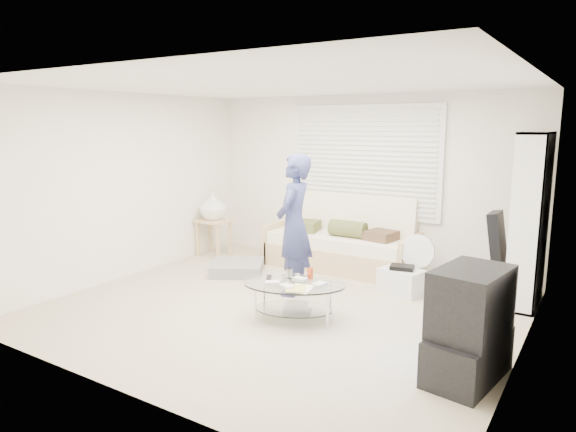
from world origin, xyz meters
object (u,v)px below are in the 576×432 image
Objects in this scene: bookshelf at (529,220)px; tv_unit at (469,326)px; coffee_table at (294,290)px; futon_sofa at (341,245)px.

tv_unit is (-0.13, -2.19, -0.54)m from bookshelf.
tv_unit reaches higher than coffee_table.
coffee_table is (-1.88, 0.34, -0.13)m from tv_unit.
bookshelf is 2.82m from coffee_table.
tv_unit is at bearing -10.19° from coffee_table.
futon_sofa is 1.70× the size of coffee_table.
coffee_table is at bearing -77.06° from futon_sofa.
futon_sofa is 1.09× the size of bookshelf.
tv_unit is at bearing -45.89° from futon_sofa.
tv_unit is 1.92m from coffee_table.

